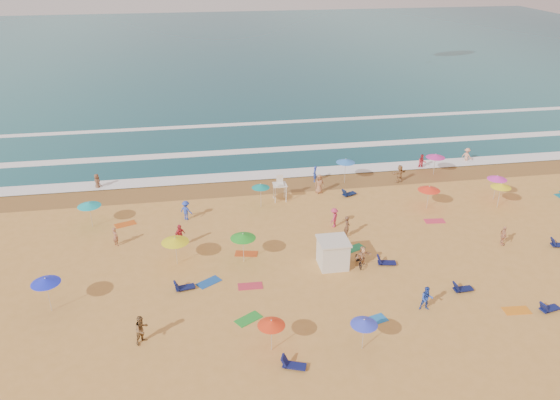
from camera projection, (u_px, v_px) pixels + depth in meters
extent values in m
plane|color=gold|center=(314.00, 249.00, 42.08)|extent=(220.00, 220.00, 0.00)
cube|color=#0C4756|center=(228.00, 51.00, 116.80)|extent=(220.00, 140.00, 0.18)
plane|color=olive|center=(286.00, 184.00, 53.20)|extent=(220.00, 220.00, 0.00)
cube|color=white|center=(282.00, 174.00, 55.38)|extent=(200.00, 2.20, 0.05)
cube|color=white|center=(271.00, 150.00, 61.61)|extent=(200.00, 1.60, 0.05)
cube|color=white|center=(260.00, 123.00, 70.50)|extent=(200.00, 1.20, 0.05)
cube|color=silver|center=(333.00, 254.00, 39.54)|extent=(2.00, 2.00, 2.00)
cube|color=silver|center=(333.00, 241.00, 39.09)|extent=(2.20, 2.20, 0.12)
imported|color=black|center=(359.00, 260.00, 39.80)|extent=(0.66, 1.72, 0.89)
cone|color=red|center=(271.00, 323.00, 30.90)|extent=(1.61, 1.61, 0.35)
cone|color=#FF351A|center=(429.00, 188.00, 47.67)|extent=(1.94, 1.94, 0.35)
cone|color=yellow|center=(175.00, 240.00, 39.27)|extent=(1.99, 1.99, 0.35)
cone|color=#118E89|center=(261.00, 186.00, 47.83)|extent=(1.59, 1.59, 0.35)
cone|color=green|center=(243.00, 236.00, 39.50)|extent=(1.87, 1.87, 0.35)
cone|color=#16ACB6|center=(89.00, 204.00, 44.49)|extent=(1.90, 1.90, 0.35)
cone|color=yellow|center=(501.00, 185.00, 47.67)|extent=(1.75, 1.75, 0.35)
cone|color=#CF2E97|center=(436.00, 156.00, 54.59)|extent=(1.91, 1.91, 0.35)
cone|color=blue|center=(364.00, 322.00, 31.03)|extent=(1.58, 1.58, 0.35)
cone|color=#1C2AEF|center=(45.00, 281.00, 34.10)|extent=(1.82, 1.82, 0.35)
cone|color=#3178DC|center=(346.00, 161.00, 52.59)|extent=(1.84, 1.84, 0.35)
cone|color=#E633BE|center=(497.00, 177.00, 49.27)|extent=(1.76, 1.76, 0.35)
cube|color=#0F174C|center=(185.00, 287.00, 37.15)|extent=(1.38, 0.78, 0.34)
cube|color=#101653|center=(294.00, 366.00, 30.33)|extent=(1.41, 0.99, 0.34)
cube|color=#0E134A|center=(387.00, 263.00, 40.00)|extent=(1.38, 0.79, 0.34)
cube|color=#0E1546|center=(463.00, 289.00, 36.98)|extent=(1.32, 0.62, 0.34)
cube|color=#101852|center=(550.00, 308.00, 35.02)|extent=(1.39, 0.81, 0.34)
cube|color=#0F174E|center=(560.00, 245.00, 42.32)|extent=(1.38, 0.80, 0.34)
cube|color=#0E1C48|center=(349.00, 194.00, 50.80)|extent=(1.42, 1.01, 0.34)
cube|color=#1A4FA5|center=(209.00, 282.00, 37.98)|extent=(1.90, 1.64, 0.03)
cube|color=green|center=(248.00, 319.00, 34.30)|extent=(1.90, 1.61, 0.03)
cube|color=#D15517|center=(125.00, 224.00, 45.72)|extent=(1.89, 1.39, 0.03)
cube|color=#C82F44|center=(250.00, 286.00, 37.56)|extent=(1.73, 0.92, 0.03)
cube|color=#C84919|center=(246.00, 254.00, 41.43)|extent=(1.85, 1.21, 0.03)
cube|color=blue|center=(374.00, 320.00, 34.19)|extent=(1.87, 1.29, 0.03)
cube|color=#249155|center=(354.00, 248.00, 42.14)|extent=(1.90, 1.45, 0.03)
cube|color=orange|center=(517.00, 310.00, 35.09)|extent=(1.76, 0.98, 0.03)
cube|color=#DB3351|center=(435.00, 221.00, 46.23)|extent=(1.77, 1.02, 0.03)
imported|color=brown|center=(347.00, 226.00, 43.49)|extent=(0.54, 0.72, 1.81)
imported|color=#2742B9|center=(315.00, 174.00, 53.45)|extent=(0.50, 0.66, 1.62)
imported|color=#D03446|center=(180.00, 236.00, 42.08)|extent=(1.10, 1.11, 1.88)
imported|color=#E39977|center=(467.00, 156.00, 58.40)|extent=(1.16, 1.32, 1.77)
imported|color=tan|center=(362.00, 256.00, 39.68)|extent=(1.51, 0.94, 1.55)
imported|color=blue|center=(427.00, 299.00, 34.87)|extent=(0.93, 0.79, 1.68)
imported|color=brown|center=(97.00, 182.00, 52.09)|extent=(0.96, 0.99, 1.71)
imported|color=brown|center=(142.00, 329.00, 31.97)|extent=(1.14, 1.13, 1.85)
imported|color=#986146|center=(115.00, 237.00, 42.29)|extent=(0.66, 0.66, 1.54)
imported|color=#CC3342|center=(422.00, 163.00, 56.58)|extent=(0.98, 0.82, 1.80)
imported|color=#AF8151|center=(400.00, 174.00, 53.38)|extent=(1.71, 0.97, 1.76)
imported|color=#A8724D|center=(319.00, 184.00, 51.01)|extent=(0.92, 0.61, 1.85)
imported|color=blue|center=(186.00, 210.00, 46.18)|extent=(1.28, 1.14, 1.72)
imported|color=#CF335F|center=(334.00, 218.00, 45.03)|extent=(1.15, 1.24, 1.67)
imported|color=tan|center=(503.00, 236.00, 42.33)|extent=(0.51, 0.98, 1.60)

